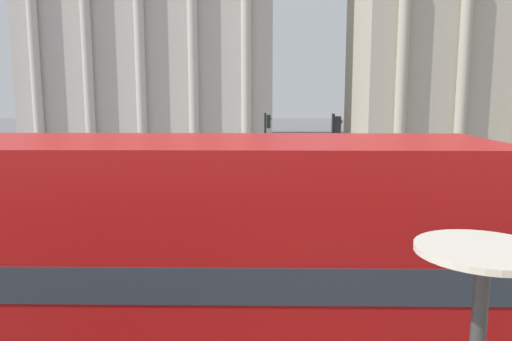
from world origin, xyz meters
The scene contains 9 objects.
double_decker_bus centered at (-2.76, 4.25, 2.33)m, with size 10.76×2.75×4.19m.
cafe_dining_table centered at (0.47, -0.35, 3.94)m, with size 0.60×0.60×0.73m.
plaza_building_left centered at (-11.56, 49.28, 12.31)m, with size 24.26×13.49×24.64m.
plaza_building_right centered at (19.94, 44.16, 8.78)m, with size 24.57×13.56×17.56m.
traffic_light_mid centered at (2.17, 16.34, 2.67)m, with size 0.42×0.24×4.10m.
traffic_light_far centered at (-0.36, 23.73, 2.52)m, with size 0.42×0.24×3.86m.
pedestrian_yellow centered at (-2.38, 24.62, 0.95)m, with size 0.32×0.32×1.66m.
pedestrian_black centered at (-1.16, 13.22, 0.99)m, with size 0.32×0.32×1.72m.
pedestrian_grey centered at (-3.45, 32.04, 0.91)m, with size 0.32×0.32×1.59m.
Camera 1 is at (-0.51, -2.49, 4.80)m, focal length 35.00 mm.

